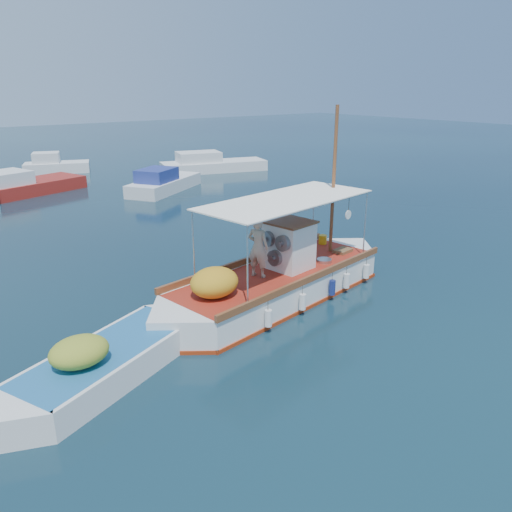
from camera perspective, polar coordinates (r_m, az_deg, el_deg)
ground at (r=16.47m, az=1.57°, el=-4.86°), size 160.00×160.00×0.00m
fishing_caique at (r=16.29m, az=2.39°, el=-3.04°), size 10.10×3.89×6.24m
dinghy at (r=12.72m, az=-16.67°, el=-11.75°), size 5.93×3.51×1.58m
bg_boat_n at (r=35.05m, az=-25.69°, el=7.03°), size 8.42×5.12×1.80m
bg_boat_ne at (r=33.48m, az=-10.56°, el=8.10°), size 6.43×5.22×1.80m
bg_boat_e at (r=40.90m, az=-5.19°, el=10.29°), size 8.71×4.77×1.80m
bg_boat_far_n at (r=43.25m, az=-21.98°, el=9.49°), size 5.25×3.57×1.80m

